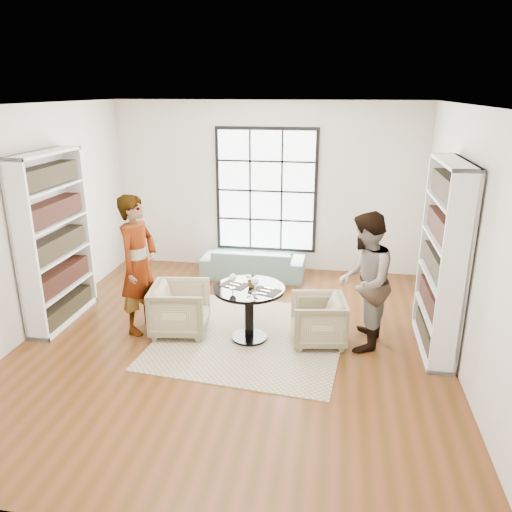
% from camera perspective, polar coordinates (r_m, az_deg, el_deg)
% --- Properties ---
extents(ground, '(6.00, 6.00, 0.00)m').
position_cam_1_polar(ground, '(6.68, -2.62, -9.85)').
color(ground, brown).
extents(room_shell, '(6.00, 6.01, 6.00)m').
position_cam_1_polar(room_shell, '(6.68, -1.82, 1.89)').
color(room_shell, silver).
rests_on(room_shell, ground).
extents(rug, '(2.65, 2.65, 0.01)m').
position_cam_1_polar(rug, '(6.80, -0.61, -9.21)').
color(rug, tan).
rests_on(rug, ground).
extents(pedestal_table, '(0.93, 0.93, 0.74)m').
position_cam_1_polar(pedestal_table, '(6.53, -0.78, -5.26)').
color(pedestal_table, black).
rests_on(pedestal_table, ground).
extents(sofa, '(1.79, 0.70, 0.52)m').
position_cam_1_polar(sofa, '(8.80, -0.31, -0.76)').
color(sofa, slate).
rests_on(sofa, ground).
extents(armchair_left, '(0.85, 0.83, 0.69)m').
position_cam_1_polar(armchair_left, '(6.88, -8.65, -5.96)').
color(armchair_left, tan).
rests_on(armchair_left, ground).
extents(armchair_right, '(0.79, 0.77, 0.63)m').
position_cam_1_polar(armchair_right, '(6.59, 7.10, -7.29)').
color(armchair_right, tan).
rests_on(armchair_right, ground).
extents(person_left, '(0.58, 0.77, 1.90)m').
position_cam_1_polar(person_left, '(6.84, -13.29, -0.96)').
color(person_left, gray).
rests_on(person_left, ground).
extents(person_right, '(0.81, 0.96, 1.78)m').
position_cam_1_polar(person_right, '(6.37, 12.25, -2.91)').
color(person_right, gray).
rests_on(person_right, ground).
extents(placemat_left, '(0.41, 0.36, 0.01)m').
position_cam_1_polar(placemat_left, '(6.53, -2.45, -3.31)').
color(placemat_left, black).
rests_on(placemat_left, pedestal_table).
extents(placemat_right, '(0.41, 0.36, 0.01)m').
position_cam_1_polar(placemat_right, '(6.32, 1.08, -4.04)').
color(placemat_right, black).
rests_on(placemat_right, pedestal_table).
extents(cutlery_left, '(0.21, 0.25, 0.01)m').
position_cam_1_polar(cutlery_left, '(6.52, -2.45, -3.25)').
color(cutlery_left, silver).
rests_on(cutlery_left, placemat_left).
extents(cutlery_right, '(0.21, 0.25, 0.01)m').
position_cam_1_polar(cutlery_right, '(6.32, 1.08, -3.98)').
color(cutlery_right, silver).
rests_on(cutlery_right, placemat_right).
extents(wine_glass_left, '(0.09, 0.09, 0.20)m').
position_cam_1_polar(wine_glass_left, '(6.37, -2.69, -2.52)').
color(wine_glass_left, silver).
rests_on(wine_glass_left, pedestal_table).
extents(wine_glass_right, '(0.10, 0.10, 0.21)m').
position_cam_1_polar(wine_glass_right, '(6.21, -0.13, -2.99)').
color(wine_glass_right, silver).
rests_on(wine_glass_right, pedestal_table).
extents(flower_centerpiece, '(0.20, 0.18, 0.20)m').
position_cam_1_polar(flower_centerpiece, '(6.43, -0.39, -2.73)').
color(flower_centerpiece, gray).
rests_on(flower_centerpiece, pedestal_table).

